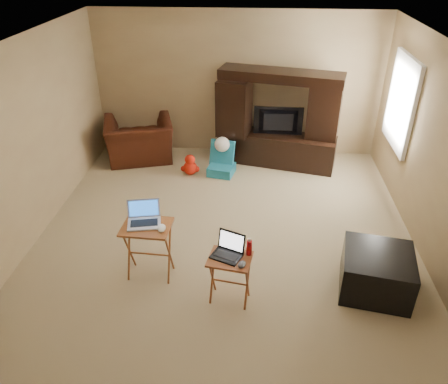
# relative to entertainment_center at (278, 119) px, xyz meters

# --- Properties ---
(floor) EXTENTS (5.50, 5.50, 0.00)m
(floor) POSITION_rel_entertainment_center_xyz_m (-0.73, -2.24, -0.82)
(floor) COLOR tan
(floor) RESTS_ON ground
(ceiling) EXTENTS (5.50, 5.50, 0.00)m
(ceiling) POSITION_rel_entertainment_center_xyz_m (-0.73, -2.24, 1.68)
(ceiling) COLOR silver
(ceiling) RESTS_ON ground
(wall_back) EXTENTS (5.00, 0.00, 5.00)m
(wall_back) POSITION_rel_entertainment_center_xyz_m (-0.73, 0.51, 0.43)
(wall_back) COLOR tan
(wall_back) RESTS_ON ground
(wall_front) EXTENTS (5.00, 0.00, 5.00)m
(wall_front) POSITION_rel_entertainment_center_xyz_m (-0.73, -4.99, 0.43)
(wall_front) COLOR tan
(wall_front) RESTS_ON ground
(wall_left) EXTENTS (0.00, 5.50, 5.50)m
(wall_left) POSITION_rel_entertainment_center_xyz_m (-3.23, -2.24, 0.43)
(wall_left) COLOR tan
(wall_left) RESTS_ON ground
(wall_right) EXTENTS (0.00, 5.50, 5.50)m
(wall_right) POSITION_rel_entertainment_center_xyz_m (1.77, -2.24, 0.43)
(wall_right) COLOR tan
(wall_right) RESTS_ON ground
(window_pane) EXTENTS (0.00, 1.20, 1.20)m
(window_pane) POSITION_rel_entertainment_center_xyz_m (1.75, -0.69, 0.58)
(window_pane) COLOR white
(window_pane) RESTS_ON ground
(window_frame) EXTENTS (0.06, 1.14, 1.34)m
(window_frame) POSITION_rel_entertainment_center_xyz_m (1.73, -0.69, 0.58)
(window_frame) COLOR white
(window_frame) RESTS_ON ground
(entertainment_center) EXTENTS (2.07, 0.94, 1.64)m
(entertainment_center) POSITION_rel_entertainment_center_xyz_m (0.00, 0.00, 0.00)
(entertainment_center) COLOR black
(entertainment_center) RESTS_ON floor
(television) EXTENTS (0.84, 0.12, 0.48)m
(television) POSITION_rel_entertainment_center_xyz_m (0.00, -0.04, -0.03)
(television) COLOR black
(television) RESTS_ON entertainment_center
(recliner) EXTENTS (1.38, 1.28, 0.74)m
(recliner) POSITION_rel_entertainment_center_xyz_m (-2.43, -0.02, -0.45)
(recliner) COLOR #41190E
(recliner) RESTS_ON floor
(child_rocker) EXTENTS (0.50, 0.55, 0.55)m
(child_rocker) POSITION_rel_entertainment_center_xyz_m (-0.93, -0.48, -0.55)
(child_rocker) COLOR #186986
(child_rocker) RESTS_ON floor
(plush_toy) EXTENTS (0.33, 0.27, 0.36)m
(plush_toy) POSITION_rel_entertainment_center_xyz_m (-1.45, -0.53, -0.64)
(plush_toy) COLOR red
(plush_toy) RESTS_ON floor
(push_toy) EXTENTS (0.66, 0.56, 0.42)m
(push_toy) POSITION_rel_entertainment_center_xyz_m (0.46, -0.05, -0.61)
(push_toy) COLOR blue
(push_toy) RESTS_ON floor
(ottoman) EXTENTS (0.88, 0.88, 0.49)m
(ottoman) POSITION_rel_entertainment_center_xyz_m (1.04, -3.14, -0.58)
(ottoman) COLOR black
(ottoman) RESTS_ON floor
(tray_table_left) EXTENTS (0.56, 0.46, 0.70)m
(tray_table_left) POSITION_rel_entertainment_center_xyz_m (-1.55, -3.09, -0.47)
(tray_table_left) COLOR #A65628
(tray_table_left) RESTS_ON floor
(tray_table_right) EXTENTS (0.50, 0.43, 0.58)m
(tray_table_right) POSITION_rel_entertainment_center_xyz_m (-0.59, -3.44, -0.53)
(tray_table_right) COLOR #A04C26
(tray_table_right) RESTS_ON floor
(laptop_left) EXTENTS (0.42, 0.37, 0.24)m
(laptop_left) POSITION_rel_entertainment_center_xyz_m (-1.58, -3.06, 0.00)
(laptop_left) COLOR silver
(laptop_left) RESTS_ON tray_table_left
(laptop_right) EXTENTS (0.38, 0.35, 0.24)m
(laptop_right) POSITION_rel_entertainment_center_xyz_m (-0.63, -3.42, -0.12)
(laptop_right) COLOR black
(laptop_right) RESTS_ON tray_table_right
(mouse_left) EXTENTS (0.11, 0.15, 0.06)m
(mouse_left) POSITION_rel_entertainment_center_xyz_m (-1.36, -3.16, -0.09)
(mouse_left) COLOR white
(mouse_left) RESTS_ON tray_table_left
(mouse_right) EXTENTS (0.11, 0.14, 0.05)m
(mouse_right) POSITION_rel_entertainment_center_xyz_m (-0.46, -3.56, -0.21)
(mouse_right) COLOR #3C3C41
(mouse_right) RESTS_ON tray_table_right
(water_bottle) EXTENTS (0.06, 0.06, 0.18)m
(water_bottle) POSITION_rel_entertainment_center_xyz_m (-0.39, -3.36, -0.15)
(water_bottle) COLOR red
(water_bottle) RESTS_ON tray_table_right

